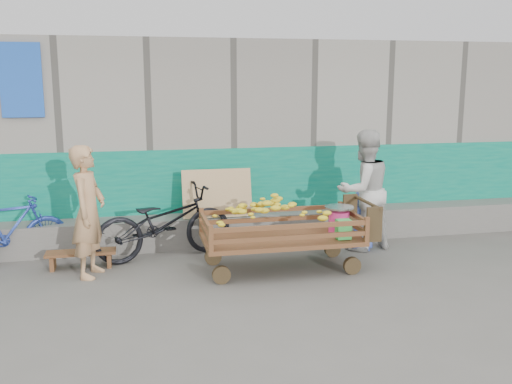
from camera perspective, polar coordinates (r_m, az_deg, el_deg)
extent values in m
plane|color=#5A5851|center=(6.29, -3.60, -11.30)|extent=(80.00, 80.00, 0.00)
cube|color=gray|center=(9.93, -7.25, 5.83)|extent=(12.00, 3.00, 3.00)
cube|color=#027560|center=(8.55, -6.24, -0.40)|extent=(12.00, 0.03, 1.40)
cube|color=#5F5C57|center=(8.43, -6.00, -3.88)|extent=(12.00, 0.50, 0.45)
cube|color=tan|center=(8.21, -3.90, -0.13)|extent=(1.00, 0.19, 0.68)
cube|color=blue|center=(8.45, -22.45, 10.30)|extent=(0.55, 0.03, 1.00)
cube|color=brown|center=(7.31, 2.52, -4.64)|extent=(1.99, 1.00, 0.06)
cylinder|color=#392C19|center=(6.90, -3.48, -8.27)|extent=(0.22, 0.07, 0.22)
cube|color=brown|center=(6.64, -4.54, -4.65)|extent=(0.06, 0.06, 0.31)
cylinder|color=#392C19|center=(7.58, -4.32, -6.47)|extent=(0.22, 0.07, 0.22)
cube|color=brown|center=(7.53, -5.48, -2.77)|extent=(0.06, 0.06, 0.31)
cylinder|color=#392C19|center=(7.31, 9.59, -7.27)|extent=(0.22, 0.07, 0.22)
cube|color=brown|center=(7.14, 11.00, -3.70)|extent=(0.06, 0.06, 0.31)
cylinder|color=#392C19|center=(7.96, 7.66, -5.68)|extent=(0.22, 0.07, 0.22)
cube|color=brown|center=(7.97, 8.40, -2.06)|extent=(0.06, 0.06, 0.31)
cube|color=brown|center=(6.84, 3.52, -4.56)|extent=(1.93, 0.04, 0.06)
cube|color=brown|center=(6.80, 3.53, -3.48)|extent=(1.93, 0.04, 0.06)
cube|color=brown|center=(7.71, 1.66, -2.74)|extent=(1.93, 0.04, 0.06)
cube|color=brown|center=(7.68, 1.67, -1.78)|extent=(1.93, 0.04, 0.06)
cube|color=brown|center=(7.09, -5.03, -4.00)|extent=(0.04, 0.93, 0.06)
cube|color=brown|center=(7.06, -5.05, -2.96)|extent=(0.04, 0.93, 0.06)
cube|color=brown|center=(7.56, 9.62, -3.16)|extent=(0.04, 0.93, 0.06)
cube|color=brown|center=(7.53, 9.65, -2.18)|extent=(0.04, 0.93, 0.06)
cylinder|color=#392C19|center=(7.58, 11.09, -1.04)|extent=(0.04, 0.89, 0.04)
cube|color=#392C19|center=(7.96, 9.37, -1.79)|extent=(0.20, 0.04, 0.44)
cube|color=#392C19|center=(7.22, 11.73, -3.19)|extent=(0.20, 0.04, 0.44)
ellipsoid|color=yellow|center=(7.21, 1.69, -2.62)|extent=(1.44, 0.77, 0.49)
cylinder|color=#FC3591|center=(7.49, 8.29, -3.00)|extent=(0.27, 0.27, 0.29)
cylinder|color=silver|center=(7.45, 8.32, -1.85)|extent=(0.03, 0.03, 0.07)
cylinder|color=silver|center=(7.44, 8.33, -1.51)|extent=(0.38, 0.38, 0.02)
cube|color=green|center=(7.19, 8.73, -3.69)|extent=(0.18, 0.13, 0.24)
cube|color=brown|center=(7.77, -17.11, -5.80)|extent=(0.88, 0.27, 0.04)
cube|color=brown|center=(7.84, -19.65, -6.68)|extent=(0.05, 0.25, 0.18)
cube|color=brown|center=(7.78, -14.45, -6.53)|extent=(0.05, 0.25, 0.18)
imported|color=tan|center=(7.27, -16.41, -1.90)|extent=(0.55, 0.68, 1.64)
imported|color=silver|center=(8.23, 10.72, 0.17)|extent=(0.97, 0.83, 1.73)
imported|color=#4059BB|center=(8.27, 10.55, -2.78)|extent=(0.47, 0.34, 0.88)
imported|color=black|center=(7.85, -9.15, -3.02)|extent=(2.01, 1.12, 1.00)
imported|color=#253B93|center=(8.22, -23.47, -3.49)|extent=(1.57, 0.93, 0.91)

